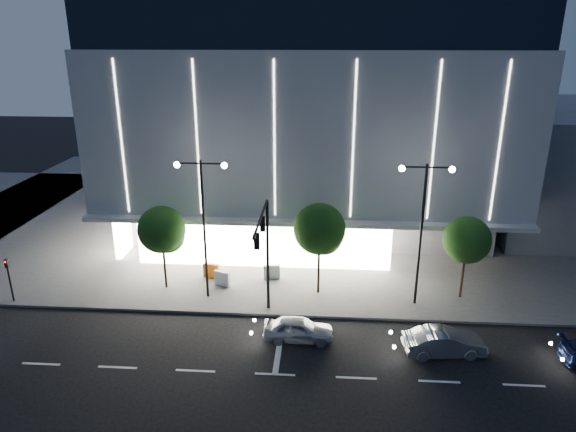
% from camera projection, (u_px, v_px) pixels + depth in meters
% --- Properties ---
extents(ground, '(160.00, 160.00, 0.00)m').
position_uv_depth(ground, '(240.00, 355.00, 26.91)').
color(ground, black).
rests_on(ground, ground).
extents(sidewalk_museum, '(70.00, 40.00, 0.15)m').
position_uv_depth(sidewalk_museum, '(331.00, 209.00, 49.12)').
color(sidewalk_museum, '#474747').
rests_on(sidewalk_museum, ground).
extents(museum, '(30.00, 25.80, 18.00)m').
position_uv_depth(museum, '(311.00, 115.00, 44.60)').
color(museum, '#4C4C51').
rests_on(museum, ground).
extents(annex_building, '(16.00, 20.00, 10.00)m').
position_uv_depth(annex_building, '(567.00, 163.00, 46.08)').
color(annex_building, '#4C4C51').
rests_on(annex_building, ground).
extents(traffic_mast, '(0.33, 5.89, 7.07)m').
position_uv_depth(traffic_mast, '(264.00, 243.00, 28.31)').
color(traffic_mast, black).
rests_on(traffic_mast, ground).
extents(street_lamp_west, '(3.16, 0.36, 9.00)m').
position_uv_depth(street_lamp_west, '(203.00, 210.00, 30.77)').
color(street_lamp_west, black).
rests_on(street_lamp_west, ground).
extents(street_lamp_east, '(3.16, 0.36, 9.00)m').
position_uv_depth(street_lamp_east, '(423.00, 215.00, 29.90)').
color(street_lamp_east, black).
rests_on(street_lamp_east, ground).
extents(ped_signal_far, '(0.22, 0.24, 3.00)m').
position_uv_depth(ped_signal_far, '(9.00, 276.00, 31.52)').
color(ped_signal_far, black).
rests_on(ped_signal_far, ground).
extents(tree_left, '(3.02, 3.02, 5.72)m').
position_uv_depth(tree_left, '(162.00, 232.00, 32.57)').
color(tree_left, black).
rests_on(tree_left, ground).
extents(tree_mid, '(3.25, 3.25, 6.15)m').
position_uv_depth(tree_mid, '(320.00, 232.00, 31.80)').
color(tree_mid, black).
rests_on(tree_mid, ground).
extents(tree_right, '(2.91, 2.91, 5.51)m').
position_uv_depth(tree_right, '(467.00, 242.00, 31.35)').
color(tree_right, black).
rests_on(tree_right, ground).
extents(car_lead, '(3.89, 1.63, 1.32)m').
position_uv_depth(car_lead, '(299.00, 329.00, 28.06)').
color(car_lead, '#B3B5BB').
rests_on(car_lead, ground).
extents(car_second, '(4.38, 1.98, 1.39)m').
position_uv_depth(car_second, '(444.00, 342.00, 26.77)').
color(car_second, '#979B9E').
rests_on(car_second, ground).
extents(barrier_b, '(1.12, 0.63, 1.00)m').
position_uv_depth(barrier_b, '(222.00, 278.00, 33.91)').
color(barrier_b, silver).
rests_on(barrier_b, sidewalk_museum).
extents(barrier_c, '(1.13, 0.43, 1.00)m').
position_uv_depth(barrier_c, '(211.00, 271.00, 35.02)').
color(barrier_c, '#E05E0C').
rests_on(barrier_c, sidewalk_museum).
extents(barrier_d, '(1.13, 0.42, 1.00)m').
position_uv_depth(barrier_d, '(272.00, 272.00, 34.83)').
color(barrier_d, '#BEBEBE').
rests_on(barrier_d, sidewalk_museum).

